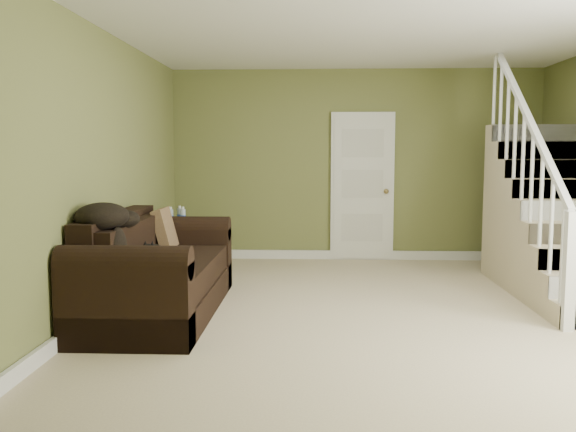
# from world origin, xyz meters

# --- Properties ---
(floor) EXTENTS (5.00, 5.50, 0.01)m
(floor) POSITION_xyz_m (0.00, 0.00, 0.00)
(floor) COLOR tan
(floor) RESTS_ON ground
(ceiling) EXTENTS (5.00, 5.50, 0.01)m
(ceiling) POSITION_xyz_m (0.00, 0.00, 2.60)
(ceiling) COLOR white
(ceiling) RESTS_ON wall_back
(wall_back) EXTENTS (5.00, 0.04, 2.60)m
(wall_back) POSITION_xyz_m (0.00, 2.75, 1.30)
(wall_back) COLOR olive
(wall_back) RESTS_ON floor
(wall_front) EXTENTS (5.00, 0.04, 2.60)m
(wall_front) POSITION_xyz_m (0.00, -2.75, 1.30)
(wall_front) COLOR olive
(wall_front) RESTS_ON floor
(wall_left) EXTENTS (0.04, 5.50, 2.60)m
(wall_left) POSITION_xyz_m (-2.50, 0.00, 1.30)
(wall_left) COLOR olive
(wall_left) RESTS_ON floor
(baseboard_back) EXTENTS (5.00, 0.04, 0.12)m
(baseboard_back) POSITION_xyz_m (0.00, 2.72, 0.06)
(baseboard_back) COLOR white
(baseboard_back) RESTS_ON floor
(baseboard_left) EXTENTS (0.04, 5.50, 0.12)m
(baseboard_left) POSITION_xyz_m (-2.47, 0.00, 0.06)
(baseboard_left) COLOR white
(baseboard_left) RESTS_ON floor
(door) EXTENTS (0.86, 0.12, 2.02)m
(door) POSITION_xyz_m (0.10, 2.71, 1.01)
(door) COLOR white
(door) RESTS_ON floor
(staircase) EXTENTS (1.00, 2.51, 2.82)m
(staircase) POSITION_xyz_m (1.99, 0.97, 0.64)
(staircase) COLOR tan
(staircase) RESTS_ON floor
(sofa) EXTENTS (1.01, 2.33, 0.92)m
(sofa) POSITION_xyz_m (-2.02, -0.19, 0.35)
(sofa) COLOR black
(sofa) RESTS_ON floor
(side_table) EXTENTS (0.52, 0.52, 0.81)m
(side_table) POSITION_xyz_m (-2.25, 1.80, 0.30)
(side_table) COLOR black
(side_table) RESTS_ON floor
(cat) EXTENTS (0.22, 0.46, 0.22)m
(cat) POSITION_xyz_m (-1.97, -0.39, 0.58)
(cat) COLOR black
(cat) RESTS_ON sofa
(banana) EXTENTS (0.11, 0.17, 0.05)m
(banana) POSITION_xyz_m (-1.89, -0.79, 0.52)
(banana) COLOR yellow
(banana) RESTS_ON sofa
(throw_pillow) EXTENTS (0.21, 0.42, 0.43)m
(throw_pillow) POSITION_xyz_m (-2.08, 0.47, 0.70)
(throw_pillow) COLOR #4C351E
(throw_pillow) RESTS_ON sofa
(throw_blanket) EXTENTS (0.58, 0.66, 0.23)m
(throw_blanket) POSITION_xyz_m (-2.30, -0.75, 0.95)
(throw_blanket) COLOR black
(throw_blanket) RESTS_ON sofa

